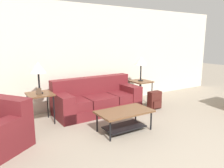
{
  "coord_description": "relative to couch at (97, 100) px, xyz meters",
  "views": [
    {
      "loc": [
        -2.64,
        -1.34,
        1.71
      ],
      "look_at": [
        -0.24,
        2.49,
        0.8
      ],
      "focal_mm": 35.0,
      "sensor_mm": 36.0,
      "label": 1
    }
  ],
  "objects": [
    {
      "name": "picture_frame",
      "position": [
        -1.37,
        -0.09,
        0.4
      ],
      "size": [
        0.1,
        0.04,
        0.13
      ],
      "color": "#4C3828",
      "rests_on": "side_table_left"
    },
    {
      "name": "backpack",
      "position": [
        1.35,
        -0.56,
        -0.08
      ],
      "size": [
        0.34,
        0.25,
        0.44
      ],
      "color": "#4C1E19",
      "rests_on": "ground_plane"
    },
    {
      "name": "coffee_table",
      "position": [
        -0.1,
        -1.28,
        0.0
      ],
      "size": [
        1.04,
        0.6,
        0.4
      ],
      "color": "brown",
      "rests_on": "ground_plane"
    },
    {
      "name": "table_lamp_left",
      "position": [
        -1.33,
        -0.01,
        0.86
      ],
      "size": [
        0.33,
        0.33,
        0.65
      ],
      "color": "black",
      "rests_on": "side_table_left"
    },
    {
      "name": "table_lamp_right",
      "position": [
        1.34,
        -0.01,
        0.86
      ],
      "size": [
        0.33,
        0.33,
        0.65
      ],
      "color": "black",
      "rests_on": "side_table_right"
    },
    {
      "name": "wall_back",
      "position": [
        0.25,
        0.63,
        1.0
      ],
      "size": [
        9.13,
        0.06,
        2.6
      ],
      "color": "silver",
      "rests_on": "ground_plane"
    },
    {
      "name": "side_table_right",
      "position": [
        1.34,
        -0.01,
        0.27
      ],
      "size": [
        0.5,
        0.54,
        0.63
      ],
      "color": "brown",
      "rests_on": "ground_plane"
    },
    {
      "name": "couch",
      "position": [
        0.0,
        0.0,
        0.0
      ],
      "size": [
        2.07,
        0.9,
        0.82
      ],
      "color": "maroon",
      "rests_on": "ground_plane"
    },
    {
      "name": "side_table_left",
      "position": [
        -1.33,
        -0.01,
        0.27
      ],
      "size": [
        0.5,
        0.54,
        0.63
      ],
      "color": "brown",
      "rests_on": "ground_plane"
    }
  ]
}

